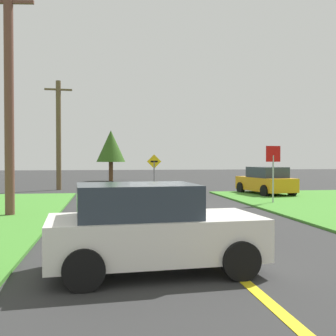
% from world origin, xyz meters
% --- Properties ---
extents(ground_plane, '(120.00, 120.00, 0.00)m').
position_xyz_m(ground_plane, '(0.00, 0.00, 0.00)').
color(ground_plane, '#2E2E2E').
extents(lane_stripe_center, '(0.20, 14.00, 0.01)m').
position_xyz_m(lane_stripe_center, '(0.00, -8.00, 0.01)').
color(lane_stripe_center, yellow).
rests_on(lane_stripe_center, ground).
extents(stop_sign, '(0.73, 0.13, 2.67)m').
position_xyz_m(stop_sign, '(5.33, -0.59, 1.88)').
color(stop_sign, '#9EA0A8').
rests_on(stop_sign, ground).
extents(car_on_crossroad, '(2.43, 4.28, 1.62)m').
position_xyz_m(car_on_crossroad, '(6.81, 3.95, 0.80)').
color(car_on_crossroad, orange).
rests_on(car_on_crossroad, ground).
extents(car_behind_on_main_road, '(3.99, 2.23, 1.62)m').
position_xyz_m(car_behind_on_main_road, '(-1.51, -11.07, 0.80)').
color(car_behind_on_main_road, white).
rests_on(car_behind_on_main_road, ground).
extents(utility_pole_near, '(1.80, 0.33, 8.31)m').
position_xyz_m(utility_pole_near, '(-5.70, -3.15, 4.25)').
color(utility_pole_near, brown).
rests_on(utility_pole_near, ground).
extents(utility_pole_mid, '(1.80, 0.33, 7.30)m').
position_xyz_m(utility_pole_mid, '(-5.38, 9.89, 3.75)').
color(utility_pole_mid, brown).
rests_on(utility_pole_mid, ground).
extents(direction_sign, '(0.90, 0.10, 2.37)m').
position_xyz_m(direction_sign, '(0.77, 7.44, 1.47)').
color(direction_sign, slate).
rests_on(direction_sign, ground).
extents(oak_tree_left, '(2.70, 2.70, 4.78)m').
position_xyz_m(oak_tree_left, '(-1.75, 20.61, 3.26)').
color(oak_tree_left, brown).
rests_on(oak_tree_left, ground).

